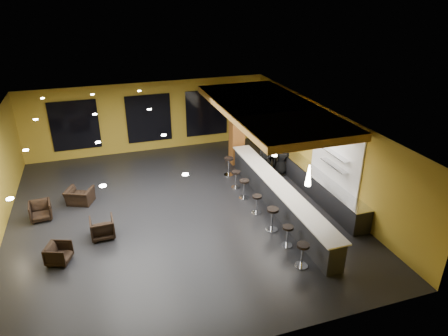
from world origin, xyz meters
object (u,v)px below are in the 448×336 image
object	(u,v)px
bar_stool_6	(229,164)
bar_stool_1	(288,233)
pendant_0	(309,175)
bar_stool_0	(302,252)
bar_stool_4	(244,187)
staff_b	(275,153)
armchair_c	(41,211)
bar_stool_5	(236,177)
armchair_d	(80,196)
prep_counter	(318,186)
bar_stool_2	(272,216)
pendant_2	(250,126)
bar_stool_3	(257,202)
staff_c	(282,157)
bar_counter	(278,197)
staff_a	(265,159)
pendant_1	(275,147)
armchair_b	(102,228)
column	(237,128)

from	to	relation	value
bar_stool_6	bar_stool_1	bearing A→B (deg)	-88.97
pendant_0	bar_stool_0	xyz separation A→B (m)	(-0.76, -1.32, -1.84)
bar_stool_4	staff_b	bearing A→B (deg)	40.86
armchair_c	bar_stool_5	xyz separation A→B (m)	(7.56, 0.10, 0.15)
armchair_d	bar_stool_6	distance (m)	6.35
prep_counter	bar_stool_2	xyz separation A→B (m)	(-2.80, -1.73, 0.12)
pendant_2	pendant_0	bearing A→B (deg)	-90.00
armchair_c	bar_stool_3	bearing A→B (deg)	-20.79
staff_c	bar_stool_1	xyz separation A→B (m)	(-2.17, -4.99, -0.34)
staff_c	bar_stool_3	world-z (taller)	staff_c
bar_counter	staff_c	bearing A→B (deg)	62.05
bar_counter	bar_stool_2	bearing A→B (deg)	-122.92
staff_a	bar_stool_4	world-z (taller)	staff_a
bar_stool_3	bar_stool_2	bearing A→B (deg)	-86.45
staff_b	staff_c	size ratio (longest dim) A/B	1.15
armchair_d	bar_stool_6	xyz separation A→B (m)	(6.32, 0.58, 0.23)
prep_counter	pendant_1	xyz separation A→B (m)	(-2.00, 0.00, 1.92)
armchair_b	armchair_d	bearing A→B (deg)	-76.05
staff_c	bar_stool_3	xyz separation A→B (m)	(-2.33, -2.78, -0.34)
staff_b	bar_stool_3	xyz separation A→B (m)	(-2.11, -3.08, -0.46)
prep_counter	pendant_1	size ratio (longest dim) A/B	8.57
bar_stool_5	prep_counter	bearing A→B (deg)	-29.24
armchair_b	bar_stool_0	distance (m)	6.64
pendant_1	bar_stool_0	size ratio (longest dim) A/B	0.88
staff_c	pendant_0	bearing A→B (deg)	-96.22
pendant_0	bar_stool_4	world-z (taller)	pendant_0
prep_counter	armchair_c	world-z (taller)	prep_counter
staff_c	column	bearing A→B (deg)	139.16
staff_b	staff_c	xyz separation A→B (m)	(0.22, -0.30, -0.12)
pendant_0	bar_stool_0	world-z (taller)	pendant_0
armchair_d	bar_stool_4	bearing A→B (deg)	-170.52
pendant_2	staff_c	distance (m)	2.13
pendant_2	armchair_c	bearing A→B (deg)	-173.52
pendant_0	staff_a	distance (m)	4.92
staff_c	armchair_c	distance (m)	9.97
staff_c	bar_stool_6	world-z (taller)	staff_c
armchair_b	bar_stool_3	distance (m)	5.54
pendant_1	staff_a	bearing A→B (deg)	73.91
bar_stool_5	bar_counter	bearing A→B (deg)	-66.70
staff_c	staff_b	bearing A→B (deg)	136.54
column	pendant_2	bearing A→B (deg)	-90.00
bar_stool_5	pendant_1	bearing A→B (deg)	-60.65
bar_stool_1	bar_stool_2	distance (m)	1.01
pendant_1	armchair_c	bearing A→B (deg)	169.72
pendant_0	bar_stool_4	distance (m)	3.80
bar_counter	bar_stool_0	distance (m)	3.41
bar_stool_0	bar_stool_1	distance (m)	1.09
bar_stool_3	bar_stool_0	bearing A→B (deg)	-88.04
armchair_c	bar_stool_1	bearing A→B (deg)	-34.45
pendant_0	staff_a	world-z (taller)	pendant_0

